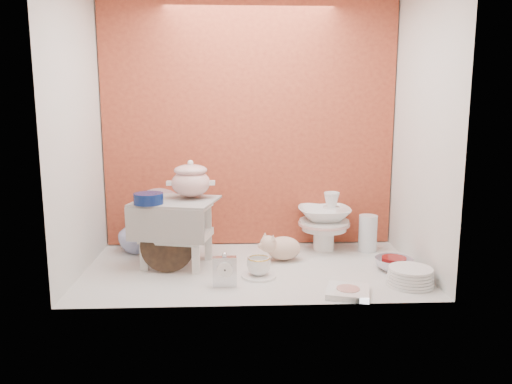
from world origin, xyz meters
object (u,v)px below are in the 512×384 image
step_stool (177,233)px  dinner_plate_stack (410,276)px  blue_white_vase (138,232)px  plush_pig (284,248)px  crystal_bowl (394,264)px  gold_rim_teacup (259,266)px  porcelain_tower (324,221)px  soup_tureen (191,179)px  floral_platter (159,218)px  mantel_clock (225,270)px

step_stool → dinner_plate_stack: bearing=-4.2°
blue_white_vase → plush_pig: (0.86, -0.21, -0.05)m
dinner_plate_stack → crystal_bowl: bearing=92.2°
step_stool → gold_rim_teacup: bearing=-13.6°
gold_rim_teacup → step_stool: bearing=153.2°
dinner_plate_stack → porcelain_tower: bearing=117.7°
soup_tureen → gold_rim_teacup: soup_tureen is taller
floral_platter → blue_white_vase: (-0.12, -0.09, -0.06)m
floral_platter → dinner_plate_stack: floral_platter is taller
gold_rim_teacup → dinner_plate_stack: 0.76m
soup_tureen → porcelain_tower: 0.86m
soup_tureen → blue_white_vase: (-0.34, 0.21, -0.35)m
soup_tureen → gold_rim_teacup: bearing=-37.0°
plush_pig → gold_rim_teacup: bearing=-115.4°
crystal_bowl → step_stool: bearing=173.1°
soup_tureen → mantel_clock: (0.19, -0.40, -0.39)m
dinner_plate_stack → porcelain_tower: (-0.32, 0.61, 0.14)m
mantel_clock → gold_rim_teacup: mantel_clock is taller
soup_tureen → floral_platter: bearing=126.9°
porcelain_tower → step_stool: bearing=-164.3°
gold_rim_teacup → dinner_plate_stack: bearing=-11.2°
plush_pig → crystal_bowl: plush_pig is taller
crystal_bowl → porcelain_tower: size_ratio=0.57×
mantel_clock → blue_white_vase: bearing=127.9°
blue_white_vase → mantel_clock: (0.53, -0.61, -0.04)m
floral_platter → plush_pig: (0.74, -0.30, -0.11)m
blue_white_vase → porcelain_tower: bearing=-0.8°
porcelain_tower → crystal_bowl: bearing=-50.8°
plush_pig → porcelain_tower: (0.27, 0.20, 0.11)m
gold_rim_teacup → porcelain_tower: (0.42, 0.47, 0.12)m
plush_pig → porcelain_tower: bearing=40.8°
gold_rim_teacup → blue_white_vase: bearing=145.7°
blue_white_vase → plush_pig: 0.89m
mantel_clock → dinner_plate_stack: mantel_clock is taller
step_stool → blue_white_vase: 0.37m
step_stool → gold_rim_teacup: 0.51m
soup_tureen → plush_pig: soup_tureen is taller
floral_platter → mantel_clock: floral_platter is taller
mantel_clock → plush_pig: size_ratio=0.68×
step_stool → porcelain_tower: bearing=28.8°
plush_pig → soup_tureen: bearing=-175.9°
gold_rim_teacup → crystal_bowl: bearing=6.4°
soup_tureen → mantel_clock: 0.59m
crystal_bowl → mantel_clock: bearing=-167.2°
porcelain_tower → gold_rim_teacup: bearing=-132.1°
soup_tureen → gold_rim_teacup: 0.61m
step_stool → blue_white_vase: bearing=148.8°
gold_rim_teacup → porcelain_tower: porcelain_tower is taller
mantel_clock → dinner_plate_stack: 0.92m
soup_tureen → blue_white_vase: soup_tureen is taller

